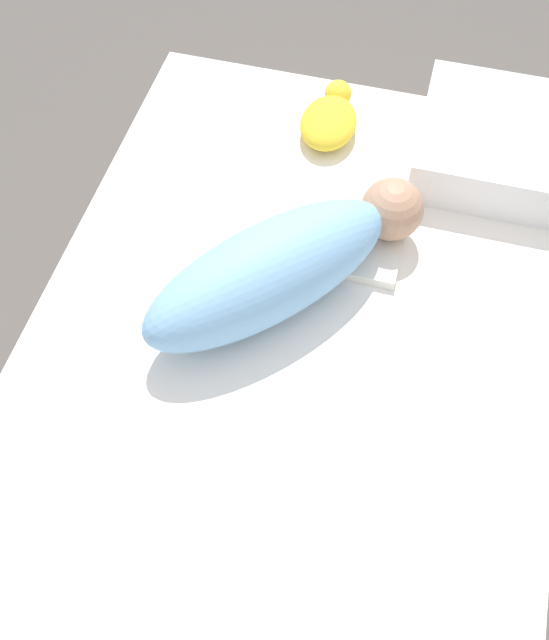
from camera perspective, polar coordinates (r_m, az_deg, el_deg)
ground_plane at (r=1.38m, az=0.44°, el=-8.76°), size 12.00×12.00×0.00m
bed_mattress at (r=1.27m, az=0.48°, el=-6.65°), size 1.39×0.85×0.23m
burp_cloth at (r=1.32m, az=6.65°, el=6.56°), size 0.20×0.15×0.02m
swaddled_baby at (r=1.19m, az=0.52°, el=4.11°), size 0.46×0.42×0.16m
pillow at (r=1.48m, az=17.71°, el=12.55°), size 0.29×0.34×0.09m
turtle_plush at (r=1.49m, az=4.24°, el=15.06°), size 0.19×0.11×0.06m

